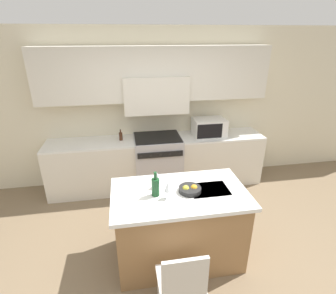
{
  "coord_description": "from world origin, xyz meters",
  "views": [
    {
      "loc": [
        -0.53,
        -2.27,
        2.56
      ],
      "look_at": [
        0.01,
        0.87,
        1.18
      ],
      "focal_mm": 28.0,
      "sensor_mm": 36.0,
      "label": 1
    }
  ],
  "objects_px": {
    "wine_bottle": "(155,187)",
    "wine_glass_near": "(168,187)",
    "island_chair": "(182,282)",
    "oil_bottle_on_counter": "(121,136)",
    "fruit_bowl": "(190,189)",
    "range_stove": "(158,162)",
    "wine_glass_far": "(157,177)",
    "microwave": "(209,127)"
  },
  "relations": [
    {
      "from": "wine_glass_far",
      "to": "oil_bottle_on_counter",
      "type": "distance_m",
      "value": 1.67
    },
    {
      "from": "island_chair",
      "to": "wine_glass_near",
      "type": "distance_m",
      "value": 0.91
    },
    {
      "from": "island_chair",
      "to": "oil_bottle_on_counter",
      "type": "bearing_deg",
      "value": 101.01
    },
    {
      "from": "island_chair",
      "to": "oil_bottle_on_counter",
      "type": "distance_m",
      "value": 2.65
    },
    {
      "from": "microwave",
      "to": "wine_bottle",
      "type": "xyz_separation_m",
      "value": [
        -1.16,
        -1.74,
        -0.02
      ]
    },
    {
      "from": "range_stove",
      "to": "wine_glass_near",
      "type": "bearing_deg",
      "value": -94.06
    },
    {
      "from": "wine_glass_near",
      "to": "fruit_bowl",
      "type": "height_order",
      "value": "wine_glass_near"
    },
    {
      "from": "wine_glass_near",
      "to": "wine_glass_far",
      "type": "relative_size",
      "value": 1.0
    },
    {
      "from": "wine_bottle",
      "to": "microwave",
      "type": "bearing_deg",
      "value": 56.17
    },
    {
      "from": "microwave",
      "to": "wine_bottle",
      "type": "relative_size",
      "value": 1.93
    },
    {
      "from": "range_stove",
      "to": "island_chair",
      "type": "bearing_deg",
      "value": -92.7
    },
    {
      "from": "oil_bottle_on_counter",
      "to": "fruit_bowl",
      "type": "bearing_deg",
      "value": -66.89
    },
    {
      "from": "range_stove",
      "to": "island_chair",
      "type": "distance_m",
      "value": 2.51
    },
    {
      "from": "island_chair",
      "to": "wine_bottle",
      "type": "bearing_deg",
      "value": 99.5
    },
    {
      "from": "microwave",
      "to": "fruit_bowl",
      "type": "relative_size",
      "value": 2.2
    },
    {
      "from": "island_chair",
      "to": "wine_bottle",
      "type": "relative_size",
      "value": 3.09
    },
    {
      "from": "wine_glass_near",
      "to": "fruit_bowl",
      "type": "relative_size",
      "value": 0.8
    },
    {
      "from": "microwave",
      "to": "wine_glass_near",
      "type": "xyz_separation_m",
      "value": [
        -1.04,
        -1.82,
        0.01
      ]
    },
    {
      "from": "island_chair",
      "to": "oil_bottle_on_counter",
      "type": "xyz_separation_m",
      "value": [
        -0.5,
        2.56,
        0.48
      ]
    },
    {
      "from": "fruit_bowl",
      "to": "range_stove",
      "type": "bearing_deg",
      "value": 94.62
    },
    {
      "from": "wine_bottle",
      "to": "oil_bottle_on_counter",
      "type": "xyz_separation_m",
      "value": [
        -0.37,
        1.77,
        -0.06
      ]
    },
    {
      "from": "island_chair",
      "to": "wine_glass_near",
      "type": "bearing_deg",
      "value": 90.78
    },
    {
      "from": "wine_glass_far",
      "to": "oil_bottle_on_counter",
      "type": "relative_size",
      "value": 1.07
    },
    {
      "from": "microwave",
      "to": "wine_glass_far",
      "type": "relative_size",
      "value": 2.76
    },
    {
      "from": "wine_glass_far",
      "to": "fruit_bowl",
      "type": "height_order",
      "value": "wine_glass_far"
    },
    {
      "from": "fruit_bowl",
      "to": "oil_bottle_on_counter",
      "type": "relative_size",
      "value": 1.34
    },
    {
      "from": "oil_bottle_on_counter",
      "to": "microwave",
      "type": "bearing_deg",
      "value": -1.36
    },
    {
      "from": "range_stove",
      "to": "wine_glass_far",
      "type": "distance_m",
      "value": 1.69
    },
    {
      "from": "island_chair",
      "to": "wine_glass_near",
      "type": "relative_size",
      "value": 4.4
    },
    {
      "from": "wine_glass_near",
      "to": "fruit_bowl",
      "type": "xyz_separation_m",
      "value": [
        0.27,
        0.08,
        -0.11
      ]
    },
    {
      "from": "wine_bottle",
      "to": "oil_bottle_on_counter",
      "type": "bearing_deg",
      "value": 101.67
    },
    {
      "from": "microwave",
      "to": "fruit_bowl",
      "type": "distance_m",
      "value": 1.9
    },
    {
      "from": "range_stove",
      "to": "island_chair",
      "type": "height_order",
      "value": "range_stove"
    },
    {
      "from": "range_stove",
      "to": "oil_bottle_on_counter",
      "type": "relative_size",
      "value": 5.06
    },
    {
      "from": "oil_bottle_on_counter",
      "to": "wine_bottle",
      "type": "bearing_deg",
      "value": -78.33
    },
    {
      "from": "range_stove",
      "to": "fruit_bowl",
      "type": "distance_m",
      "value": 1.79
    },
    {
      "from": "wine_glass_far",
      "to": "wine_bottle",
      "type": "bearing_deg",
      "value": -104.38
    },
    {
      "from": "fruit_bowl",
      "to": "oil_bottle_on_counter",
      "type": "xyz_separation_m",
      "value": [
        -0.75,
        1.77,
        0.02
      ]
    },
    {
      "from": "wine_glass_near",
      "to": "range_stove",
      "type": "bearing_deg",
      "value": 85.94
    },
    {
      "from": "wine_bottle",
      "to": "wine_glass_near",
      "type": "xyz_separation_m",
      "value": [
        0.12,
        -0.08,
        0.03
      ]
    },
    {
      "from": "wine_bottle",
      "to": "fruit_bowl",
      "type": "bearing_deg",
      "value": 0.9
    },
    {
      "from": "wine_glass_far",
      "to": "fruit_bowl",
      "type": "bearing_deg",
      "value": -23.19
    }
  ]
}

